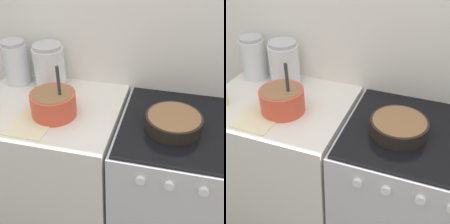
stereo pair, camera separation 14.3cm
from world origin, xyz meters
The scene contains 8 objects.
wall_back centered at (0.00, 0.63, 1.20)m, with size 4.46×0.05×2.40m.
countertop_cabinet centered at (-0.36, 0.30, 0.46)m, with size 0.73×0.60×0.92m.
stove centered at (0.35, 0.30, 0.46)m, with size 0.67×0.62×0.92m.
mixing_bowl centered at (-0.30, 0.24, 0.99)m, with size 0.21×0.21×0.26m.
baking_pan centered at (0.26, 0.27, 0.95)m, with size 0.26×0.26×0.07m.
storage_jar_left centered at (-0.62, 0.50, 1.02)m, with size 0.14×0.14×0.24m.
storage_jar_middle centered at (-0.42, 0.50, 1.02)m, with size 0.17×0.17×0.24m.
recipe_page centered at (-0.37, 0.15, 0.92)m, with size 0.19×0.23×0.01m.
Camera 2 is at (0.40, -0.85, 1.78)m, focal length 50.00 mm.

